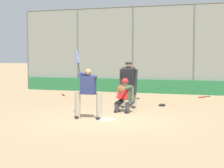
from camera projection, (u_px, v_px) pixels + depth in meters
name	position (u px, v px, depth m)	size (l,w,h in m)	color
ground_plane	(107.00, 120.00, 11.78)	(160.00, 160.00, 0.00)	#9E7F5B
home_plate_marker	(107.00, 119.00, 11.78)	(0.43, 0.43, 0.01)	white
backstop_fence	(163.00, 48.00, 19.86)	(16.48, 0.08, 4.70)	#515651
padding_wall	(162.00, 87.00, 19.93)	(16.08, 0.18, 0.73)	#236638
bleachers_beyond	(149.00, 83.00, 22.44)	(11.48, 1.95, 1.16)	slate
batter_at_plate	(88.00, 92.00, 11.87)	(1.07, 0.61, 2.20)	gray
catcher_behind_plate	(124.00, 95.00, 13.29)	(0.66, 0.80, 1.22)	#333333
umpire_home	(129.00, 83.00, 14.32)	(0.72, 0.48, 1.78)	gray
spare_bat_near_backstop	(203.00, 97.00, 17.97)	(0.49, 0.80, 0.07)	black
spare_bat_by_padding	(133.00, 98.00, 17.40)	(0.87, 0.20, 0.07)	black
spare_bat_third_base_side	(63.00, 95.00, 19.05)	(0.51, 0.69, 0.07)	black
fielding_glove_on_dirt	(162.00, 105.00, 14.92)	(0.28, 0.21, 0.10)	black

